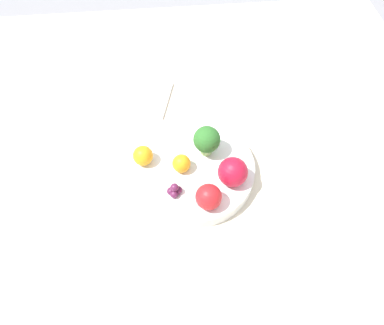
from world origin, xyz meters
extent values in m
plane|color=gray|center=(0.00, 0.00, 0.00)|extent=(6.00, 6.00, 0.00)
cube|color=beige|center=(0.00, 0.00, 0.01)|extent=(1.20, 1.20, 0.02)
cylinder|color=white|center=(0.00, 0.00, 0.03)|extent=(0.25, 0.25, 0.03)
cylinder|color=#8CB76B|center=(-0.03, 0.03, 0.06)|extent=(0.02, 0.02, 0.02)
sphere|color=#2D6B28|center=(-0.03, 0.03, 0.09)|extent=(0.05, 0.05, 0.05)
sphere|color=#B7142D|center=(0.04, 0.07, 0.08)|extent=(0.06, 0.06, 0.06)
sphere|color=red|center=(0.09, 0.02, 0.07)|extent=(0.05, 0.05, 0.05)
sphere|color=orange|center=(-0.02, -0.10, 0.07)|extent=(0.04, 0.04, 0.04)
sphere|color=orange|center=(0.01, -0.02, 0.07)|extent=(0.04, 0.04, 0.04)
sphere|color=#5B1E42|center=(0.07, -0.04, 0.06)|extent=(0.02, 0.02, 0.02)
sphere|color=#5B1E42|center=(0.06, -0.03, 0.06)|extent=(0.02, 0.02, 0.02)
sphere|color=#5B1E42|center=(0.05, -0.04, 0.06)|extent=(0.02, 0.02, 0.02)
sphere|color=#5B1E42|center=(0.06, -0.05, 0.06)|extent=(0.02, 0.02, 0.02)
sphere|color=#5B1E42|center=(0.06, -0.04, 0.07)|extent=(0.02, 0.02, 0.02)
cube|color=white|center=(-0.23, -0.11, 0.02)|extent=(0.16, 0.17, 0.01)
camera|label=1|loc=(0.43, -0.04, 0.66)|focal=35.00mm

